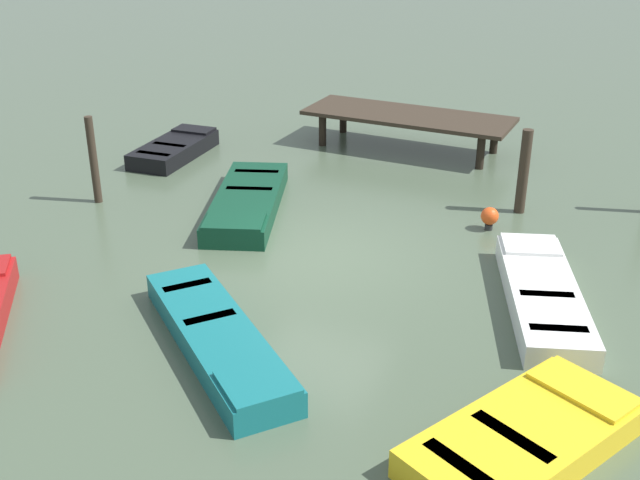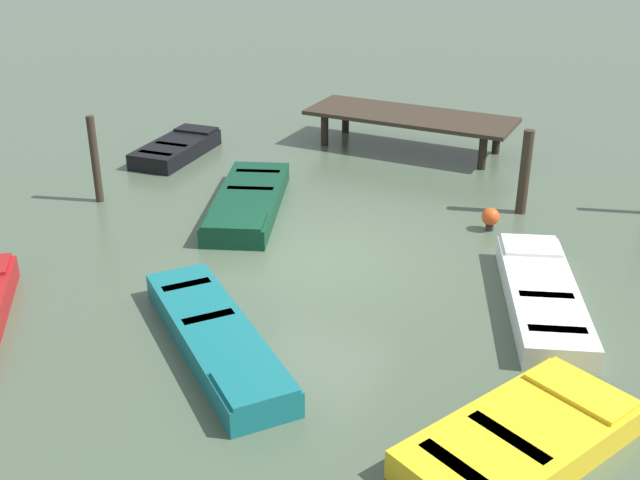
{
  "view_description": "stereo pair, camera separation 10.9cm",
  "coord_description": "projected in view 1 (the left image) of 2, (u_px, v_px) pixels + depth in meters",
  "views": [
    {
      "loc": [
        5.33,
        -12.06,
        6.43
      ],
      "look_at": [
        0.0,
        0.0,
        0.35
      ],
      "focal_mm": 43.74,
      "sensor_mm": 36.0,
      "label": 1
    },
    {
      "loc": [
        5.43,
        -12.02,
        6.43
      ],
      "look_at": [
        0.0,
        0.0,
        0.35
      ],
      "focal_mm": 43.74,
      "sensor_mm": 36.0,
      "label": 2
    }
  ],
  "objects": [
    {
      "name": "mooring_piling_near_left",
      "position": [
        93.0,
        160.0,
        16.79
      ],
      "size": [
        0.17,
        0.17,
        1.93
      ],
      "primitive_type": "cylinder",
      "color": "#33281E",
      "rests_on": "ground_plane"
    },
    {
      "name": "mooring_piling_center",
      "position": [
        524.0,
        172.0,
        16.29
      ],
      "size": [
        0.22,
        0.22,
        1.82
      ],
      "primitive_type": "cylinder",
      "color": "#33281E",
      "rests_on": "ground_plane"
    },
    {
      "name": "dock_segment",
      "position": [
        408.0,
        118.0,
        20.22
      ],
      "size": [
        5.42,
        2.1,
        0.95
      ],
      "rotation": [
        0.0,
        0.0,
        -0.03
      ],
      "color": "#33281E",
      "rests_on": "ground_plane"
    },
    {
      "name": "rowboat_black",
      "position": [
        174.0,
        149.0,
        19.91
      ],
      "size": [
        1.32,
        2.81,
        0.46
      ],
      "rotation": [
        0.0,
        0.0,
        1.63
      ],
      "color": "black",
      "rests_on": "ground_plane"
    },
    {
      "name": "ground_plane",
      "position": [
        320.0,
        257.0,
        14.67
      ],
      "size": [
        80.0,
        80.0,
        0.0
      ],
      "primitive_type": "plane",
      "color": "#475642"
    },
    {
      "name": "rowboat_teal",
      "position": [
        218.0,
        338.0,
        11.65
      ],
      "size": [
        3.88,
        3.49,
        0.46
      ],
      "rotation": [
        0.0,
        0.0,
        5.58
      ],
      "color": "#14666B",
      "rests_on": "ground_plane"
    },
    {
      "name": "marker_buoy",
      "position": [
        490.0,
        217.0,
        15.7
      ],
      "size": [
        0.36,
        0.36,
        0.48
      ],
      "color": "#262626",
      "rests_on": "ground_plane"
    },
    {
      "name": "rowboat_white",
      "position": [
        542.0,
        294.0,
        12.9
      ],
      "size": [
        2.26,
        4.02,
        0.46
      ],
      "rotation": [
        0.0,
        0.0,
        1.89
      ],
      "color": "silver",
      "rests_on": "ground_plane"
    },
    {
      "name": "rowboat_yellow",
      "position": [
        525.0,
        439.0,
        9.55
      ],
      "size": [
        2.74,
        3.46,
        0.46
      ],
      "rotation": [
        0.0,
        0.0,
        1.1
      ],
      "color": "gold",
      "rests_on": "ground_plane"
    },
    {
      "name": "rowboat_dark_green",
      "position": [
        247.0,
        202.0,
        16.61
      ],
      "size": [
        2.57,
        4.22,
        0.46
      ],
      "rotation": [
        0.0,
        0.0,
        5.06
      ],
      "color": "#0C3823",
      "rests_on": "ground_plane"
    }
  ]
}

